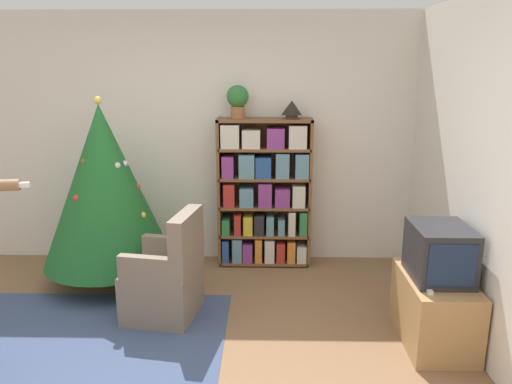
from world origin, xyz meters
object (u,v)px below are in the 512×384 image
Objects in this scene: television at (440,252)px; christmas_tree at (104,186)px; armchair at (167,280)px; bookshelf at (265,194)px; table_lamp at (292,108)px; potted_plant at (238,99)px.

television is 0.29× the size of christmas_tree.
bookshelf is at bearing 154.86° from armchair.
television is 2.07m from table_lamp.
armchair is at bearing -132.48° from table_lamp.
armchair is 4.60× the size of table_lamp.
table_lamp reaches higher than armchair.
potted_plant is (-1.57, 1.54, 1.01)m from television.
potted_plant is at bearing 178.03° from bookshelf.
armchair is at bearing -114.64° from potted_plant.
potted_plant reaches higher than table_lamp.
bookshelf is 1.59m from christmas_tree.
christmas_tree is at bearing -124.41° from armchair.
armchair is at bearing -44.09° from christmas_tree.
television is at bearing -44.48° from potted_plant.
television is at bearing -49.74° from bookshelf.
table_lamp is at bearing 16.26° from christmas_tree.
television is at bearing -20.16° from christmas_tree.
television is 2.42m from potted_plant.
bookshelf is 0.92m from table_lamp.
christmas_tree is at bearing -161.37° from bookshelf.
table_lamp is (1.77, 0.51, 0.68)m from christmas_tree.
bookshelf is 1.49m from armchair.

